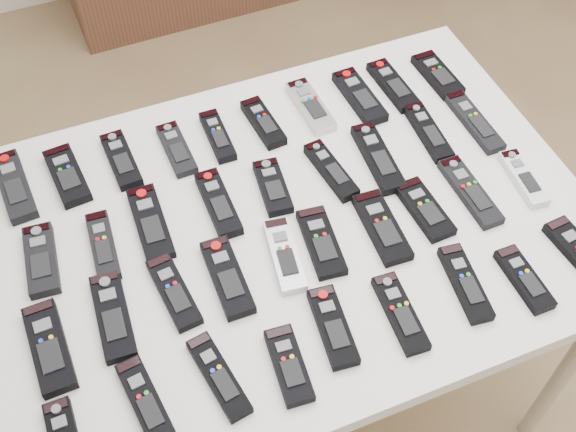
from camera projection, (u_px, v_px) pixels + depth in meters
name	position (u px, v px, depth m)	size (l,w,h in m)	color
ground	(320.00, 341.00, 2.19)	(4.00, 4.00, 0.00)	brown
table	(288.00, 238.00, 1.54)	(1.25, 0.88, 0.78)	white
remote_0	(14.00, 186.00, 1.54)	(0.06, 0.19, 0.02)	black
remote_1	(67.00, 176.00, 1.55)	(0.06, 0.16, 0.02)	black
remote_2	(121.00, 160.00, 1.58)	(0.05, 0.16, 0.02)	black
remote_3	(177.00, 149.00, 1.60)	(0.05, 0.16, 0.02)	black
remote_4	(218.00, 136.00, 1.63)	(0.04, 0.15, 0.02)	black
remote_5	(263.00, 123.00, 1.65)	(0.05, 0.15, 0.02)	black
remote_6	(311.00, 106.00, 1.68)	(0.05, 0.17, 0.02)	#B7B7BC
remote_7	(360.00, 97.00, 1.70)	(0.06, 0.18, 0.02)	black
remote_8	(393.00, 85.00, 1.73)	(0.05, 0.17, 0.02)	black
remote_9	(437.00, 75.00, 1.75)	(0.06, 0.16, 0.02)	black
remote_10	(41.00, 260.00, 1.42)	(0.06, 0.17, 0.02)	black
remote_11	(103.00, 246.00, 1.44)	(0.05, 0.16, 0.02)	black
remote_12	(151.00, 223.00, 1.48)	(0.06, 0.19, 0.02)	black
remote_13	(218.00, 203.00, 1.51)	(0.05, 0.18, 0.02)	black
remote_14	(273.00, 187.00, 1.53)	(0.05, 0.14, 0.02)	black
remote_15	(331.00, 171.00, 1.56)	(0.04, 0.17, 0.02)	black
remote_16	(378.00, 158.00, 1.58)	(0.05, 0.20, 0.02)	black
remote_17	(428.00, 132.00, 1.63)	(0.05, 0.18, 0.02)	black
remote_18	(474.00, 122.00, 1.66)	(0.05, 0.20, 0.02)	black
remote_19	(49.00, 347.00, 1.30)	(0.06, 0.19, 0.02)	black
remote_20	(113.00, 316.00, 1.34)	(0.06, 0.19, 0.02)	black
remote_21	(174.00, 292.00, 1.38)	(0.05, 0.17, 0.02)	black
remote_22	(227.00, 277.00, 1.40)	(0.06, 0.18, 0.02)	black
remote_23	(285.00, 255.00, 1.43)	(0.05, 0.17, 0.02)	#B7B7BC
remote_24	(321.00, 242.00, 1.45)	(0.06, 0.17, 0.02)	black
remote_25	(382.00, 227.00, 1.47)	(0.06, 0.18, 0.02)	black
remote_26	(425.00, 209.00, 1.50)	(0.06, 0.16, 0.02)	black
remote_27	(470.00, 192.00, 1.53)	(0.05, 0.19, 0.02)	black
remote_28	(523.00, 178.00, 1.55)	(0.04, 0.16, 0.02)	silver
remote_30	(146.00, 402.00, 1.24)	(0.05, 0.17, 0.02)	black
remote_31	(219.00, 376.00, 1.27)	(0.04, 0.17, 0.02)	black
remote_32	(289.00, 365.00, 1.28)	(0.05, 0.15, 0.02)	black
remote_33	(333.00, 327.00, 1.33)	(0.05, 0.16, 0.02)	black
remote_34	(400.00, 313.00, 1.35)	(0.05, 0.17, 0.02)	black
remote_35	(465.00, 283.00, 1.39)	(0.05, 0.17, 0.02)	black
remote_36	(524.00, 279.00, 1.39)	(0.05, 0.15, 0.02)	black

